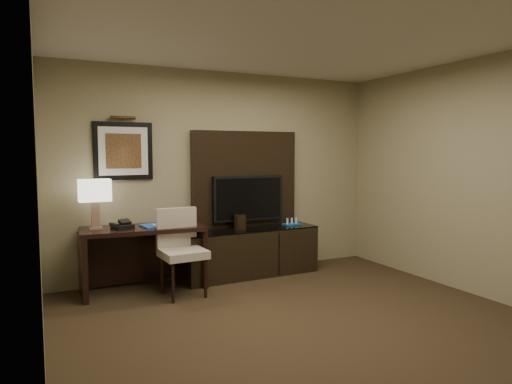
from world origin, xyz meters
TOP-DOWN VIEW (x-y plane):
  - floor at (0.00, 0.00)m, footprint 4.50×5.00m
  - ceiling at (0.00, 0.00)m, footprint 4.50×5.00m
  - wall_back at (0.00, 2.50)m, footprint 4.50×0.01m
  - wall_left at (-2.25, 0.00)m, footprint 0.01×5.00m
  - wall_right at (2.25, 0.00)m, footprint 0.01×5.00m
  - desk at (-1.15, 2.15)m, footprint 1.46×0.71m
  - credenza at (0.27, 2.20)m, footprint 1.84×0.56m
  - tv_wall_panel at (0.30, 2.44)m, footprint 1.50×0.12m
  - tv at (0.30, 2.34)m, footprint 1.00×0.08m
  - artwork at (-1.30, 2.48)m, footprint 0.70×0.04m
  - picture_light at (-1.30, 2.44)m, footprint 0.04×0.04m
  - desk_chair at (-0.79, 1.73)m, footprint 0.51×0.58m
  - table_lamp at (-1.67, 2.24)m, footprint 0.35×0.23m
  - desk_phone at (-1.39, 2.10)m, footprint 0.26×0.24m
  - blue_folder at (-1.04, 2.10)m, footprint 0.28×0.35m
  - book at (-1.03, 2.08)m, footprint 0.17×0.03m
  - ice_bucket at (0.13, 2.23)m, footprint 0.20×0.20m
  - minibar_tray at (0.91, 2.21)m, footprint 0.26×0.17m

SIDE VIEW (x-z plane):
  - floor at x=0.00m, z-range -0.01..0.00m
  - credenza at x=0.27m, z-range 0.00..0.63m
  - desk at x=-1.15m, z-range 0.00..0.76m
  - desk_chair at x=-0.79m, z-range 0.00..1.00m
  - minibar_tray at x=0.91m, z-range 0.63..0.72m
  - ice_bucket at x=0.13m, z-range 0.63..0.81m
  - blue_folder at x=-1.04m, z-range 0.76..0.78m
  - desk_phone at x=-1.39m, z-range 0.76..0.86m
  - book at x=-1.03m, z-range 0.76..0.99m
  - tv at x=0.30m, z-range 0.72..1.32m
  - table_lamp at x=-1.67m, z-range 0.76..1.30m
  - tv_wall_panel at x=0.30m, z-range 0.62..1.92m
  - wall_back at x=0.00m, z-range 0.00..2.70m
  - wall_left at x=-2.25m, z-range 0.00..2.70m
  - wall_right at x=2.25m, z-range 0.00..2.70m
  - artwork at x=-1.30m, z-range 1.30..2.00m
  - picture_light at x=-1.30m, z-range 1.90..2.20m
  - ceiling at x=0.00m, z-range 2.70..2.71m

